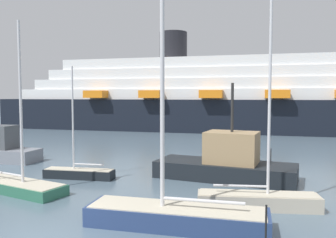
{
  "coord_description": "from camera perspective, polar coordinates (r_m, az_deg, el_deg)",
  "views": [
    {
      "loc": [
        7.37,
        -10.24,
        5.08
      ],
      "look_at": [
        0.0,
        17.49,
        3.16
      ],
      "focal_mm": 37.08,
      "sensor_mm": 36.0,
      "label": 1
    }
  ],
  "objects": [
    {
      "name": "sailboat_0",
      "position": [
        22.27,
        -14.42,
        -8.46
      ],
      "size": [
        4.42,
        1.31,
        6.88
      ],
      "rotation": [
        0.0,
        0.0,
        3.22
      ],
      "color": "black",
      "rests_on": "ground_plane"
    },
    {
      "name": "sailboat_1",
      "position": [
        16.52,
        14.59,
        -12.37
      ],
      "size": [
        5.52,
        2.01,
        9.63
      ],
      "rotation": [
        0.0,
        0.0,
        0.15
      ],
      "color": "#BCB29E",
      "rests_on": "ground_plane"
    },
    {
      "name": "sailboat_2",
      "position": [
        13.88,
        1.34,
        -14.9
      ],
      "size": [
        7.06,
        1.96,
        13.32
      ],
      "rotation": [
        0.0,
        0.0,
        3.16
      ],
      "color": "navy",
      "rests_on": "ground_plane"
    },
    {
      "name": "sailboat_5",
      "position": [
        20.37,
        -23.55,
        -9.74
      ],
      "size": [
        6.11,
        3.09,
        8.93
      ],
      "rotation": [
        0.0,
        0.0,
        -0.25
      ],
      "color": "#2D6B51",
      "rests_on": "ground_plane"
    },
    {
      "name": "fishing_boat_1",
      "position": [
        21.6,
        9.68,
        -7.09
      ],
      "size": [
        8.74,
        4.13,
        5.85
      ],
      "rotation": [
        0.0,
        0.0,
        -0.14
      ],
      "color": "black",
      "rests_on": "ground_plane"
    },
    {
      "name": "channel_buoy_2",
      "position": [
        24.52,
        16.51,
        -7.61
      ],
      "size": [
        0.53,
        0.53,
        1.55
      ],
      "color": "orange",
      "rests_on": "ground_plane"
    },
    {
      "name": "cruise_ship",
      "position": [
        51.77,
        17.02,
        3.26
      ],
      "size": [
        83.03,
        13.37,
        14.69
      ],
      "rotation": [
        0.0,
        0.0,
        0.01
      ],
      "color": "black",
      "rests_on": "ground_plane"
    }
  ]
}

